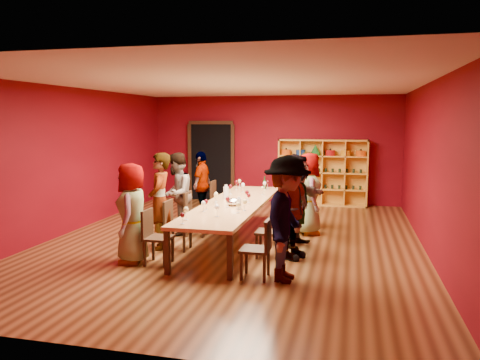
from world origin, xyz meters
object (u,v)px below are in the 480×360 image
Objects in this scene: tasting_table at (234,205)px; chair_person_right_3 at (288,209)px; chair_person_left_4 at (218,197)px; person_right_3 at (309,194)px; chair_person_left_2 at (193,211)px; person_right_2 at (296,200)px; person_left_0 at (132,213)px; wine_bottle at (265,184)px; shelving_unit at (322,169)px; chair_person_right_1 at (273,228)px; chair_person_right_2 at (281,218)px; person_right_0 at (287,219)px; person_left_4 at (202,185)px; spittoon_bowl at (233,202)px; person_left_2 at (177,194)px; chair_person_left_1 at (174,222)px; person_right_1 at (292,210)px; chair_person_left_0 at (154,234)px; chair_person_right_4 at (292,203)px; chair_person_right_0 at (261,246)px; person_left_1 at (160,201)px; person_right_4 at (309,189)px.

chair_person_right_3 is (0.91, 0.91, -0.20)m from tasting_table.
person_right_3 is at bearing -25.50° from chair_person_left_4.
person_right_2 reaches higher than chair_person_left_2.
person_left_0 is 5.61× the size of wine_bottle.
chair_person_right_1 is (-0.49, -5.20, -0.49)m from shelving_unit.
chair_person_left_4 is at bearing 132.07° from chair_person_right_2.
person_left_0 is 0.89× the size of person_right_0.
chair_person_left_2 is 0.56× the size of person_left_4.
person_left_2 is at bearing 159.08° from spittoon_bowl.
chair_person_left_1 is 2.16m from person_right_1.
tasting_table is at bearing -107.92° from shelving_unit.
person_right_1 is (2.14, -0.06, 0.34)m from chair_person_left_1.
person_right_0 is (2.57, -0.29, 0.10)m from person_left_0.
person_left_2 is 2.21m from chair_person_right_2.
tasting_table is at bearing -65.33° from chair_person_left_4.
spittoon_bowl is (0.97, 0.54, 0.32)m from chair_person_left_1.
person_right_1 is (-0.17, -5.20, -0.15)m from shelving_unit.
person_right_2 is at bearing -63.82° from wine_bottle.
person_right_0 is at bearing -7.61° from chair_person_left_0.
chair_person_right_4 is at bearing 65.69° from spittoon_bowl.
chair_person_left_0 is 1.99m from person_left_2.
chair_person_right_4 is (0.00, 0.69, 0.00)m from chair_person_right_3.
person_left_0 reaches higher than chair_person_right_3.
person_right_1 is 1.80m from person_right_3.
chair_person_right_2 is at bearing 15.90° from person_right_0.
person_left_2 reaches higher than chair_person_right_0.
chair_person_left_2 is 2.43m from person_right_1.
chair_person_right_0 is (2.08, -1.18, -0.38)m from person_left_1.
chair_person_right_1 is 1.00× the size of chair_person_right_3.
person_left_0 is 1.84× the size of chair_person_left_1.
person_right_0 is at bearing -83.97° from chair_person_right_4.
spittoon_bowl is (0.97, 1.43, 0.32)m from chair_person_left_0.
chair_person_right_2 is 0.54× the size of person_right_4.
chair_person_right_3 is (0.00, 1.79, 0.00)m from chair_person_right_1.
person_left_4 reaches higher than chair_person_right_1.
person_left_1 is 2.74m from chair_person_right_3.
tasting_table is 5.06× the size of chair_person_left_4.
chair_person_left_2 is 2.37m from person_right_3.
person_right_2 is 6.31× the size of spittoon_bowl.
wine_bottle is at bearing 41.42° from person_right_1.
chair_person_right_4 is at bearing 37.13° from chair_person_left_2.
shelving_unit is at bearing 65.83° from chair_person_left_1.
spittoon_bowl is (1.34, 1.43, -0.01)m from person_left_0.
tasting_table is 5.06× the size of chair_person_right_4.
person_left_0 is 1.84× the size of chair_person_right_1.
person_right_0 is at bearing 42.71° from person_left_2.
chair_person_left_0 is 0.56× the size of person_left_4.
person_right_4 is (0.38, 1.64, 0.32)m from chair_person_right_2.
person_left_1 is 1.05× the size of person_right_3.
chair_person_right_1 is 1.09m from spittoon_bowl.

